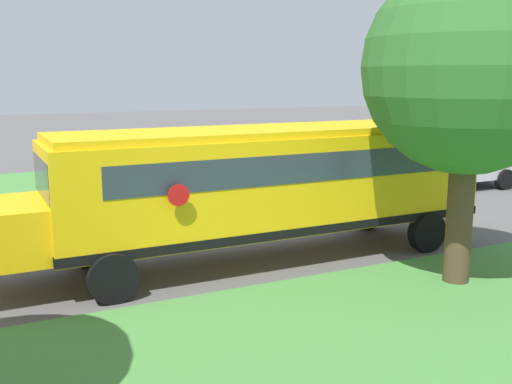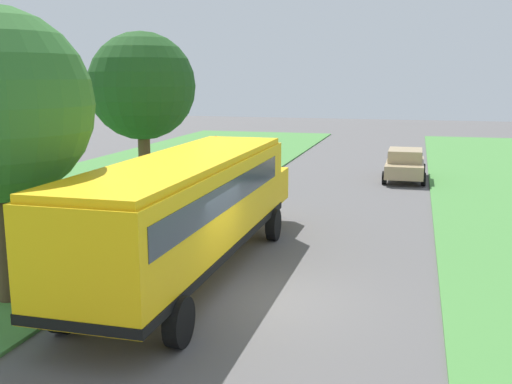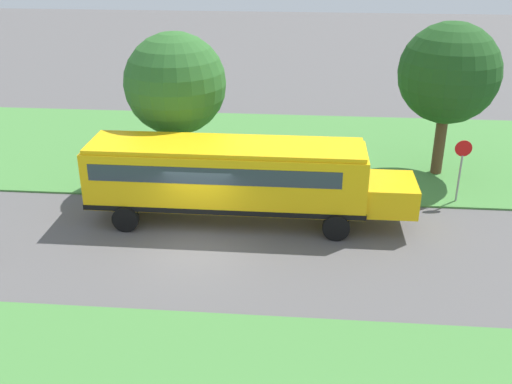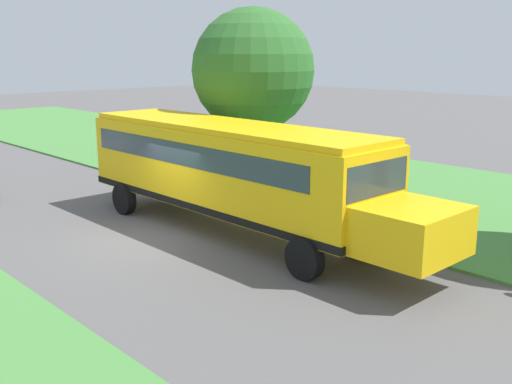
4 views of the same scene
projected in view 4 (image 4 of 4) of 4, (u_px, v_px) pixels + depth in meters
ground_plane at (148, 239)px, 16.87m from camera, size 120.00×120.00×0.00m
grass_verge at (363, 185)px, 23.53m from camera, size 12.00×80.00×0.08m
school_bus at (233, 168)px, 17.08m from camera, size 2.85×12.42×3.16m
oak_tree_beside_bus at (251, 70)px, 20.72m from camera, size 4.28×4.28×6.66m
park_bench at (258, 164)px, 25.47m from camera, size 1.60×0.51×0.92m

